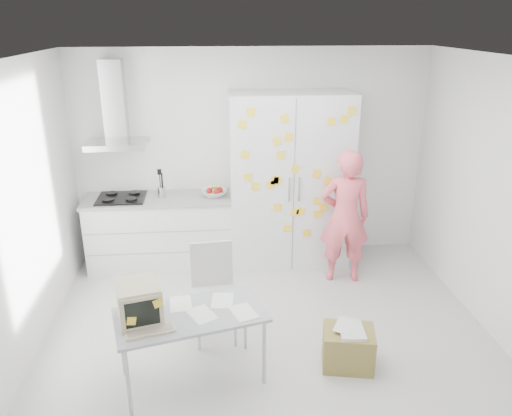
{
  "coord_description": "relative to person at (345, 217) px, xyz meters",
  "views": [
    {
      "loc": [
        -0.52,
        -4.24,
        3.02
      ],
      "look_at": [
        -0.06,
        0.76,
        1.1
      ],
      "focal_mm": 35.0,
      "sensor_mm": 36.0,
      "label": 1
    }
  ],
  "objects": [
    {
      "name": "floor",
      "position": [
        -1.03,
        -1.1,
        -0.83
      ],
      "size": [
        4.5,
        4.0,
        0.02
      ],
      "primitive_type": "cube",
      "color": "silver",
      "rests_on": "ground"
    },
    {
      "name": "walls",
      "position": [
        -1.03,
        -0.38,
        0.53
      ],
      "size": [
        4.52,
        4.01,
        2.7
      ],
      "color": "white",
      "rests_on": "ground"
    },
    {
      "name": "ceiling",
      "position": [
        -1.03,
        -1.1,
        1.88
      ],
      "size": [
        4.5,
        4.0,
        0.02
      ],
      "primitive_type": "cube",
      "color": "white",
      "rests_on": "walls"
    },
    {
      "name": "counter_run",
      "position": [
        -2.23,
        0.6,
        -0.34
      ],
      "size": [
        1.84,
        0.63,
        1.28
      ],
      "color": "white",
      "rests_on": "ground"
    },
    {
      "name": "range_hood",
      "position": [
        -2.68,
        0.74,
        1.14
      ],
      "size": [
        0.7,
        0.48,
        1.01
      ],
      "color": "silver",
      "rests_on": "walls"
    },
    {
      "name": "tall_cabinet",
      "position": [
        -0.58,
        0.57,
        0.28
      ],
      "size": [
        1.5,
        0.68,
        2.2
      ],
      "color": "silver",
      "rests_on": "ground"
    },
    {
      "name": "person",
      "position": [
        0.0,
        0.0,
        0.0
      ],
      "size": [
        0.63,
        0.45,
        1.63
      ],
      "primitive_type": "imported",
      "rotation": [
        0.0,
        0.0,
        3.04
      ],
      "color": "#FB6170",
      "rests_on": "ground"
    },
    {
      "name": "desk",
      "position": [
        -2.03,
        -1.71,
        -0.06
      ],
      "size": [
        1.37,
        0.92,
        1.0
      ],
      "rotation": [
        0.0,
        0.0,
        0.25
      ],
      "color": "#93989D",
      "rests_on": "ground"
    },
    {
      "name": "chair",
      "position": [
        -1.57,
        -1.01,
        -0.27
      ],
      "size": [
        0.48,
        0.48,
        0.97
      ],
      "rotation": [
        0.0,
        0.0,
        0.09
      ],
      "color": "beige",
      "rests_on": "ground"
    },
    {
      "name": "cardboard_box",
      "position": [
        -0.35,
        -1.62,
        -0.63
      ],
      "size": [
        0.52,
        0.45,
        0.4
      ],
      "rotation": [
        0.0,
        0.0,
        -0.2
      ],
      "color": "olive",
      "rests_on": "ground"
    }
  ]
}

